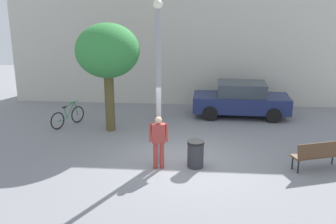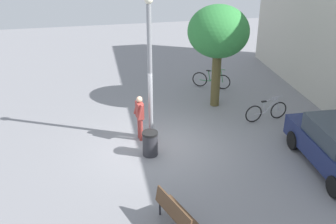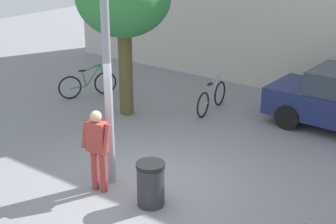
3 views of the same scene
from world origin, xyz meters
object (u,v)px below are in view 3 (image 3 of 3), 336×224
at_px(person_by_lamppost, 97,146).
at_px(bicycle_green, 88,84).
at_px(bicycle_silver, 212,98).
at_px(trash_bin, 151,184).
at_px(lamppost, 106,48).

height_order(person_by_lamppost, bicycle_green, person_by_lamppost).
xyz_separation_m(person_by_lamppost, bicycle_green, (-4.20, 3.91, -0.58)).
relative_size(bicycle_silver, trash_bin, 2.11).
relative_size(lamppost, bicycle_silver, 2.81).
height_order(bicycle_green, bicycle_silver, same).
distance_m(bicycle_green, trash_bin, 6.50).
xyz_separation_m(lamppost, person_by_lamppost, (0.04, -0.40, -1.82)).
height_order(lamppost, trash_bin, lamppost).
distance_m(person_by_lamppost, bicycle_green, 5.76).
height_order(lamppost, person_by_lamppost, lamppost).
bearing_deg(bicycle_green, lamppost, -40.09).
distance_m(lamppost, trash_bin, 2.64).
xyz_separation_m(lamppost, trash_bin, (1.17, -0.22, -2.35)).
bearing_deg(bicycle_green, person_by_lamppost, -42.94).
distance_m(bicycle_green, bicycle_silver, 3.84).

